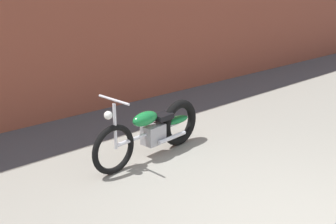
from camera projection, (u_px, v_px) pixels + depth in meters
sidewalk_slab at (183, 179)px, 4.81m from camera, size 36.00×3.50×0.01m
motorcycle_green at (157, 129)px, 5.40m from camera, size 2.01×0.58×1.03m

